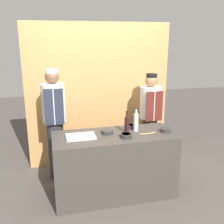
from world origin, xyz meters
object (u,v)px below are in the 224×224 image
at_px(sauce_bowl_brown, 126,135).
at_px(cutting_board, 81,137).
at_px(sauce_bowl_green, 131,126).
at_px(chef_left, 55,121).
at_px(chef_right, 150,118).
at_px(wooden_spoon, 149,133).
at_px(bottle_wine, 127,124).
at_px(sauce_bowl_purple, 107,132).
at_px(sauce_bowl_yellow, 166,130).
at_px(bottle_clear, 136,122).

height_order(sauce_bowl_brown, cutting_board, sauce_bowl_brown).
relative_size(sauce_bowl_green, chef_left, 0.08).
relative_size(chef_left, chef_right, 1.07).
bearing_deg(chef_right, wooden_spoon, -112.19).
bearing_deg(bottle_wine, sauce_bowl_purple, 173.24).
distance_m(sauce_bowl_yellow, cutting_board, 1.17).
bearing_deg(wooden_spoon, bottle_wine, 156.40).
relative_size(bottle_wine, wooden_spoon, 1.36).
bearing_deg(wooden_spoon, sauce_bowl_yellow, 5.81).
xyz_separation_m(sauce_bowl_yellow, chef_right, (0.05, 0.71, -0.05)).
height_order(cutting_board, chef_right, chef_right).
bearing_deg(bottle_clear, chef_left, 152.47).
distance_m(sauce_bowl_green, wooden_spoon, 0.34).
bearing_deg(sauce_bowl_purple, bottle_wine, -6.76).
bearing_deg(chef_right, sauce_bowl_purple, -145.50).
bearing_deg(chef_left, sauce_bowl_green, -22.40).
bearing_deg(bottle_wine, sauce_bowl_brown, -108.95).
height_order(bottle_clear, wooden_spoon, bottle_clear).
bearing_deg(sauce_bowl_green, bottle_clear, -77.80).
height_order(sauce_bowl_brown, sauce_bowl_yellow, same).
distance_m(wooden_spoon, chef_right, 0.80).
distance_m(sauce_bowl_yellow, wooden_spoon, 0.25).
bearing_deg(sauce_bowl_brown, bottle_wine, 71.05).
height_order(sauce_bowl_green, bottle_wine, bottle_wine).
height_order(sauce_bowl_purple, bottle_clear, bottle_clear).
bearing_deg(bottle_clear, bottle_wine, -163.64).
distance_m(sauce_bowl_green, chef_right, 0.64).
bearing_deg(bottle_wine, chef_right, 46.42).
distance_m(wooden_spoon, chef_left, 1.44).
bearing_deg(bottle_clear, sauce_bowl_purple, -178.39).
bearing_deg(sauce_bowl_yellow, bottle_clear, 159.91).
xyz_separation_m(sauce_bowl_green, bottle_wine, (-0.12, -0.17, 0.09)).
xyz_separation_m(sauce_bowl_green, cutting_board, (-0.75, -0.20, -0.02)).
bearing_deg(sauce_bowl_brown, sauce_bowl_purple, 134.93).
relative_size(sauce_bowl_yellow, chef_right, 0.09).
distance_m(sauce_bowl_purple, wooden_spoon, 0.57).
xyz_separation_m(bottle_wine, bottle_clear, (0.15, 0.04, 0.01)).
bearing_deg(sauce_bowl_purple, chef_right, 34.50).
relative_size(sauce_bowl_yellow, sauce_bowl_green, 1.07).
distance_m(sauce_bowl_brown, cutting_board, 0.59).
height_order(sauce_bowl_purple, bottle_wine, bottle_wine).
bearing_deg(sauce_bowl_purple, chef_left, 139.67).
relative_size(wooden_spoon, chef_left, 0.13).
height_order(sauce_bowl_brown, chef_right, chef_right).
height_order(sauce_bowl_purple, sauce_bowl_green, sauce_bowl_purple).
relative_size(sauce_bowl_brown, sauce_bowl_purple, 0.93).
distance_m(sauce_bowl_green, bottle_wine, 0.23).
distance_m(sauce_bowl_green, chef_left, 1.16).
distance_m(bottle_clear, chef_left, 1.24).
xyz_separation_m(cutting_board, bottle_clear, (0.78, 0.07, 0.12)).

